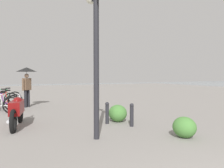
{
  "coord_description": "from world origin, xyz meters",
  "views": [
    {
      "loc": [
        -0.84,
        2.67,
        1.62
      ],
      "look_at": [
        9.88,
        -2.73,
        1.15
      ],
      "focal_mm": 35.29,
      "sensor_mm": 36.0,
      "label": 1
    }
  ],
  "objects": [
    {
      "name": "motorcycle",
      "position": [
        6.68,
        2.25,
        0.5
      ],
      "size": [
        2.15,
        0.6,
        1.06
      ],
      "color": "black",
      "rests_on": "ground"
    },
    {
      "name": "bicycle_red",
      "position": [
        10.93,
        2.6,
        0.36
      ],
      "size": [
        0.32,
        1.76,
        0.95
      ],
      "color": "black",
      "rests_on": "ground"
    },
    {
      "name": "bicycle_green",
      "position": [
        13.0,
        2.53,
        0.36
      ],
      "size": [
        0.12,
        1.77,
        0.95
      ],
      "color": "black",
      "rests_on": "ground"
    },
    {
      "name": "bollard_mid",
      "position": [
        5.76,
        -0.47,
        0.38
      ],
      "size": [
        0.13,
        0.13,
        0.73
      ],
      "color": "#232328",
      "rests_on": "ground"
    },
    {
      "name": "pedestrian",
      "position": [
        11.08,
        1.53,
        1.6
      ],
      "size": [
        1.0,
        1.0,
        2.03
      ],
      "color": "black",
      "rests_on": "ground"
    },
    {
      "name": "shrub_low",
      "position": [
        3.38,
        -1.57,
        0.27
      ],
      "size": [
        0.64,
        0.58,
        0.54
      ],
      "color": "#477F38",
      "rests_on": "ground"
    },
    {
      "name": "bollard_near",
      "position": [
        5.06,
        -1.0,
        0.39
      ],
      "size": [
        0.13,
        0.13,
        0.74
      ],
      "color": "#232328",
      "rests_on": "ground"
    },
    {
      "name": "lamppost",
      "position": [
        4.29,
        0.53,
        2.54
      ],
      "size": [
        0.98,
        0.28,
        3.78
      ],
      "color": "#232328",
      "rests_on": "ground"
    },
    {
      "name": "shrub_round",
      "position": [
        5.9,
        -0.95,
        0.3
      ],
      "size": [
        0.7,
        0.63,
        0.59
      ],
      "color": "#477F38",
      "rests_on": "ground"
    },
    {
      "name": "bicycle_silver",
      "position": [
        12.1,
        2.75,
        0.36
      ],
      "size": [
        0.36,
        1.75,
        0.95
      ],
      "color": "black",
      "rests_on": "ground"
    }
  ]
}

